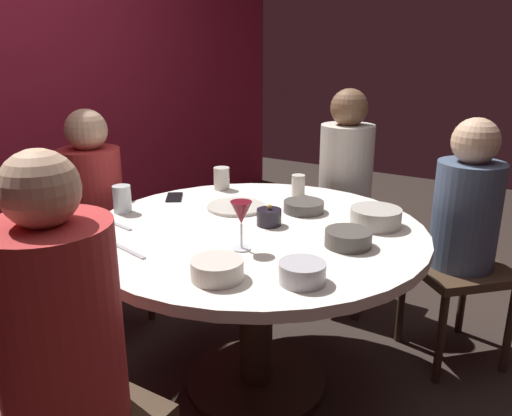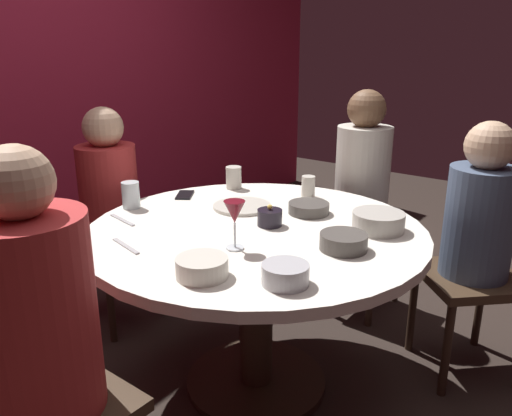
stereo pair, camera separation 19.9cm
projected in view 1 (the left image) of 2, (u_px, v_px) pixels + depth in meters
name	position (u px, v px, depth m)	size (l,w,h in m)	color
ground_plane	(256.00, 383.00, 2.24)	(8.00, 8.00, 0.00)	#2D231E
dining_table	(256.00, 262.00, 2.06)	(1.33, 1.33, 0.73)	silver
seated_diner_left	(59.00, 333.00, 1.26)	(0.40, 0.40, 1.20)	#3F2D1E
seated_diner_back	(93.00, 197.00, 2.49)	(0.40, 0.40, 1.13)	#3F2D1E
seated_diner_right	(346.00, 176.00, 2.75)	(0.40, 0.40, 1.20)	#3F2D1E
seated_diner_front_right	(466.00, 216.00, 2.23)	(0.57, 0.57, 1.13)	#3F2D1E
candle_holder	(269.00, 217.00, 2.03)	(0.10, 0.10, 0.09)	black
wine_glass	(241.00, 215.00, 1.76)	(0.08, 0.08, 0.18)	silver
dinner_plate	(236.00, 207.00, 2.24)	(0.26, 0.26, 0.01)	beige
cell_phone	(174.00, 197.00, 2.40)	(0.07, 0.14, 0.01)	black
bowl_serving_large	(302.00, 272.00, 1.54)	(0.14, 0.14, 0.06)	#B7B7BC
bowl_salad_center	(376.00, 217.00, 2.02)	(0.20, 0.20, 0.07)	#B2ADA3
bowl_small_white	(217.00, 269.00, 1.57)	(0.16, 0.16, 0.06)	beige
bowl_sauce_side	(304.00, 206.00, 2.20)	(0.17, 0.17, 0.05)	#4C4742
bowl_rice_portion	(348.00, 238.00, 1.82)	(0.17, 0.17, 0.06)	#4C4742
cup_near_candle	(298.00, 185.00, 2.42)	(0.06, 0.06, 0.10)	beige
cup_by_left_diner	(222.00, 178.00, 2.53)	(0.08, 0.08, 0.11)	beige
cup_by_right_diner	(122.00, 199.00, 2.18)	(0.08, 0.08, 0.12)	silver
fork_near_plate	(117.00, 225.00, 2.04)	(0.02, 0.18, 0.01)	#B7B7BC
knife_near_plate	(129.00, 251.00, 1.78)	(0.02, 0.18, 0.01)	#B7B7BC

